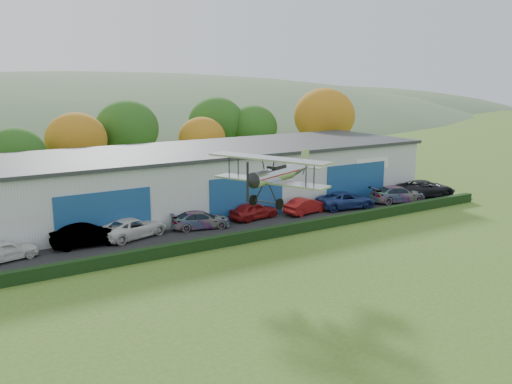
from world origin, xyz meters
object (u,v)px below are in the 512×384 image
car_2 (133,228)px  car_3 (201,220)px  car_8 (426,188)px  car_0 (5,251)px  car_5 (306,206)px  car_4 (254,210)px  biplane (277,173)px  car_7 (398,194)px  car_1 (86,235)px  car_6 (346,200)px  hangar (213,176)px

car_2 → car_3: (5.29, -0.41, -0.06)m
car_2 → car_8: size_ratio=0.91×
car_0 → car_8: (37.96, -1.02, 0.12)m
car_3 → car_5: (9.76, -0.58, 0.01)m
car_4 → biplane: 11.43m
car_7 → biplane: biplane is taller
car_1 → car_2: car_1 is taller
car_0 → car_6: (28.13, -0.62, 0.06)m
hangar → car_0: hangar is taller
car_6 → biplane: bearing=133.1°
car_2 → car_3: bearing=-111.0°
car_0 → car_4: (19.09, 0.52, 0.05)m
car_0 → car_5: bearing=-101.5°
car_4 → car_6: 9.11m
car_2 → car_6: bearing=-110.5°
car_1 → car_0: bearing=98.1°
car_4 → car_5: size_ratio=1.03×
hangar → car_8: bearing=-23.2°
car_1 → biplane: bearing=-129.8°
car_4 → car_8: 18.93m
car_5 → biplane: 13.37m
hangar → car_4: size_ratio=9.59×
car_6 → car_8: size_ratio=0.92×
car_2 → car_5: 15.09m
car_1 → car_8: (32.68, -1.39, 0.01)m
hangar → car_6: hangar is taller
car_4 → car_8: (18.87, -1.54, 0.08)m
hangar → biplane: (-3.87, -16.10, 3.07)m
car_0 → car_3: car_0 is taller
car_0 → car_7: car_7 is taller
car_4 → car_3: bearing=84.6°
car_0 → car_5: 23.87m
car_0 → biplane: 18.14m
car_3 → car_4: (4.98, 0.21, 0.05)m
car_6 → hangar: bearing=60.7°
car_5 → car_8: bearing=-102.6°
car_3 → car_8: car_8 is taller
car_2 → car_4: car_2 is taller
car_4 → biplane: (-4.11, -9.44, 4.96)m
car_3 → biplane: biplane is taller
car_1 → car_4: size_ratio=1.13×
car_1 → car_6: 22.87m
car_5 → car_3: bearing=77.0°
car_7 → car_2: bearing=100.6°
hangar → car_4: (0.23, -6.66, -1.88)m
car_2 → biplane: biplane is taller
car_1 → biplane: 14.30m
car_3 → car_8: size_ratio=0.80×
car_1 → car_7: bearing=-89.5°
car_2 → biplane: (6.17, -9.64, 4.95)m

